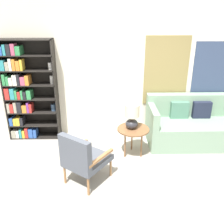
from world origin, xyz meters
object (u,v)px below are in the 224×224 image
at_px(side_table, 133,131).
at_px(table_lamp, 132,115).
at_px(bookshelf, 24,92).
at_px(armchair, 82,157).
at_px(couch, 191,126).

height_order(side_table, table_lamp, table_lamp).
distance_m(bookshelf, armchair, 2.09).
height_order(armchair, table_lamp, table_lamp).
relative_size(armchair, table_lamp, 1.88).
bearing_deg(side_table, couch, 21.60).
distance_m(bookshelf, table_lamp, 2.22).
height_order(armchair, side_table, armchair).
distance_m(armchair, couch, 2.43).
distance_m(armchair, table_lamp, 1.21).
xyz_separation_m(side_table, table_lamp, (-0.03, 0.02, 0.30)).
relative_size(armchair, side_table, 1.50).
height_order(armchair, couch, couch).
bearing_deg(side_table, armchair, -135.77).
bearing_deg(couch, bookshelf, 175.27).
distance_m(bookshelf, side_table, 2.30).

